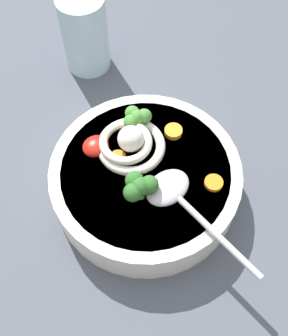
% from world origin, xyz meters
% --- Properties ---
extents(table_slab, '(1.24, 1.24, 0.03)m').
position_xyz_m(table_slab, '(0.00, 0.00, 0.01)').
color(table_slab, '#474C56').
rests_on(table_slab, ground).
extents(soup_bowl, '(0.25, 0.25, 0.06)m').
position_xyz_m(soup_bowl, '(-0.04, -0.00, 0.06)').
color(soup_bowl, silver).
rests_on(soup_bowl, table_slab).
extents(noodle_pile, '(0.10, 0.10, 0.04)m').
position_xyz_m(noodle_pile, '(-0.04, -0.04, 0.10)').
color(noodle_pile, silver).
rests_on(noodle_pile, soup_bowl).
extents(soup_spoon, '(0.06, 0.17, 0.02)m').
position_xyz_m(soup_spoon, '(-0.04, 0.05, 0.09)').
color(soup_spoon, '#B7B7BC').
rests_on(soup_spoon, soup_bowl).
extents(chili_sauce_dollop, '(0.04, 0.03, 0.02)m').
position_xyz_m(chili_sauce_dollop, '(-0.01, -0.06, 0.09)').
color(chili_sauce_dollop, '#B2190F').
rests_on(chili_sauce_dollop, soup_bowl).
extents(broccoli_floret_near_spoon, '(0.05, 0.04, 0.04)m').
position_xyz_m(broccoli_floret_near_spoon, '(-0.01, 0.02, 0.11)').
color(broccoli_floret_near_spoon, '#7A9E60').
rests_on(broccoli_floret_near_spoon, soup_bowl).
extents(broccoli_floret_front, '(0.04, 0.03, 0.03)m').
position_xyz_m(broccoli_floret_front, '(-0.07, -0.06, 0.11)').
color(broccoli_floret_front, '#7A9E60').
rests_on(broccoli_floret_front, soup_bowl).
extents(carrot_slice_center, '(0.02, 0.02, 0.01)m').
position_xyz_m(carrot_slice_center, '(-0.09, 0.07, 0.09)').
color(carrot_slice_center, orange).
rests_on(carrot_slice_center, soup_bowl).
extents(carrot_slice_left, '(0.02, 0.02, 0.01)m').
position_xyz_m(carrot_slice_left, '(-0.10, -0.02, 0.09)').
color(carrot_slice_left, orange).
rests_on(carrot_slice_left, soup_bowl).
extents(carrot_slice_extra_a, '(0.02, 0.02, 0.00)m').
position_xyz_m(carrot_slice_extra_a, '(-0.02, -0.04, 0.09)').
color(carrot_slice_extra_a, orange).
rests_on(carrot_slice_extra_a, soup_bowl).
extents(drinking_glass, '(0.07, 0.07, 0.13)m').
position_xyz_m(drinking_glass, '(-0.11, -0.25, 0.09)').
color(drinking_glass, silver).
rests_on(drinking_glass, table_slab).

